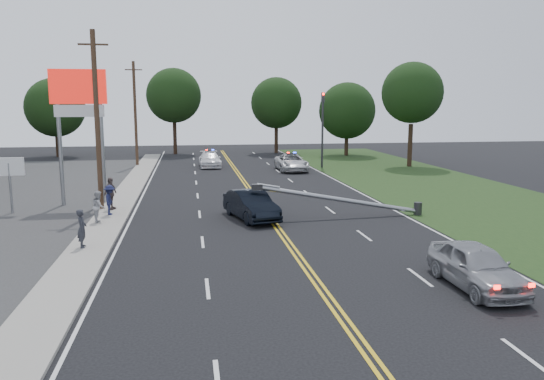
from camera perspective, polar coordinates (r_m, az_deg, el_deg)
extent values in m
plane|color=black|center=(20.19, 3.50, -8.09)|extent=(120.00, 120.00, 0.00)
cube|color=gray|center=(29.72, -16.90, -2.70)|extent=(1.80, 70.00, 0.12)
cube|color=#1C3414|center=(34.34, 22.26, -1.51)|extent=(12.00, 80.00, 0.01)
cube|color=gold|center=(29.73, -0.64, -2.39)|extent=(0.36, 80.00, 0.00)
cylinder|color=gray|center=(33.75, -21.82, 4.33)|extent=(0.24, 0.24, 7.00)
cylinder|color=gray|center=(33.30, -17.79, 4.49)|extent=(0.24, 0.24, 7.00)
cube|color=red|center=(33.43, -20.15, 10.40)|extent=(3.20, 0.35, 2.00)
cube|color=white|center=(33.42, -20.02, 8.00)|extent=(2.80, 0.30, 0.70)
cylinder|color=gray|center=(32.66, -26.30, 0.18)|extent=(0.14, 0.14, 2.80)
cube|color=white|center=(32.52, -26.46, 2.27)|extent=(1.60, 0.12, 1.00)
cylinder|color=#2D2D30|center=(50.45, 5.45, 6.37)|extent=(0.20, 0.20, 7.00)
cube|color=#2D2D30|center=(50.39, 5.50, 9.89)|extent=(0.28, 0.28, 0.90)
sphere|color=#FF0C07|center=(50.24, 5.55, 10.23)|extent=(0.22, 0.22, 0.22)
cylinder|color=#2D2D30|center=(30.03, 15.41, -1.94)|extent=(0.44, 0.44, 0.70)
cylinder|color=gray|center=(28.39, 7.29, -1.02)|extent=(8.90, 0.24, 1.80)
cube|color=#2D2D30|center=(27.36, -1.63, 0.32)|extent=(0.55, 0.32, 0.30)
cylinder|color=#382619|center=(31.23, -18.30, 6.94)|extent=(0.28, 0.28, 10.00)
cube|color=#382619|center=(31.38, -18.70, 14.62)|extent=(1.60, 0.10, 0.10)
cylinder|color=#382619|center=(53.06, -14.49, 7.88)|extent=(0.28, 0.28, 10.00)
cube|color=#382619|center=(53.14, -14.67, 12.41)|extent=(1.60, 0.10, 0.10)
cylinder|color=black|center=(65.47, -22.08, 4.74)|extent=(0.44, 0.44, 3.24)
sphere|color=black|center=(65.32, -22.29, 8.21)|extent=(6.60, 6.60, 6.60)
cylinder|color=black|center=(65.24, -10.40, 5.61)|extent=(0.44, 0.44, 4.05)
sphere|color=black|center=(65.12, -10.53, 9.96)|extent=(6.48, 6.48, 6.48)
cylinder|color=black|center=(65.58, 0.46, 5.56)|extent=(0.44, 0.44, 3.55)
sphere|color=black|center=(65.44, 0.47, 9.35)|extent=(6.21, 6.21, 6.21)
cylinder|color=black|center=(62.97, 8.01, 5.08)|extent=(0.44, 0.44, 3.03)
sphere|color=black|center=(62.81, 8.08, 8.45)|extent=(6.53, 6.53, 6.53)
cylinder|color=black|center=(53.00, 14.63, 4.68)|extent=(0.44, 0.44, 4.09)
sphere|color=black|center=(52.86, 14.85, 10.09)|extent=(5.79, 5.79, 5.79)
imported|color=black|center=(27.83, -2.27, -1.63)|extent=(2.73, 4.86, 1.52)
imported|color=#919398|center=(18.84, 21.10, -7.64)|extent=(1.76, 4.34, 1.48)
imported|color=silver|center=(48.16, 2.10, 2.98)|extent=(2.47, 5.36, 1.49)
imported|color=white|center=(51.33, -6.69, 3.27)|extent=(2.07, 4.93, 1.42)
imported|color=#292B32|center=(23.32, -19.77, -3.90)|extent=(0.44, 0.62, 1.61)
imported|color=#A6A7AB|center=(28.01, -18.15, -1.69)|extent=(0.72, 0.86, 1.59)
imported|color=#191D40|center=(29.66, -17.04, -1.03)|extent=(0.62, 1.06, 1.61)
imported|color=#564745|center=(31.12, -16.98, -0.36)|extent=(0.87, 1.15, 1.82)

